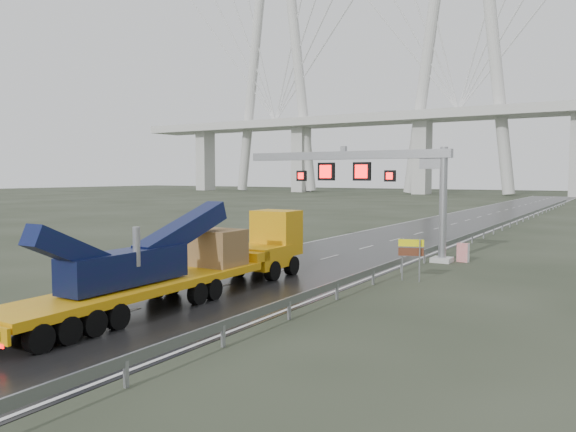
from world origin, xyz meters
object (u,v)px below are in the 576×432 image
Objects in this scene: heavy_haul_truck at (203,258)px; striped_barrier at (463,253)px; sign_gantry at (372,173)px; exit_sign_pair at (411,251)px.

striped_barrier is at bearing 62.61° from heavy_haul_truck.
sign_gantry is 6.75× the size of exit_sign_pair.
heavy_haul_truck is at bearing -109.51° from striped_barrier.
heavy_haul_truck is at bearing -151.07° from exit_sign_pair.
sign_gantry reaches higher than heavy_haul_truck.
heavy_haul_truck reaches higher than exit_sign_pair.
striped_barrier is (0.63, 7.90, -0.95)m from exit_sign_pair.
striped_barrier is (7.71, 15.89, -1.05)m from heavy_haul_truck.
sign_gantry is at bearing -165.95° from striped_barrier.
sign_gantry is at bearing 81.65° from heavy_haul_truck.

